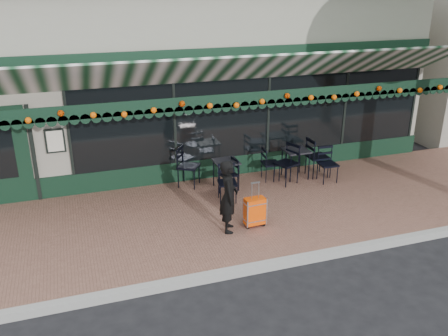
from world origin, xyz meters
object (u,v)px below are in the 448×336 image
object	(u,v)px
chair_a_front	(328,165)
chair_solo	(189,167)
cafe_table_a	(296,152)
chair_b_left	(228,175)
chair_a_left	(286,164)
chair_a_right	(317,157)
suitcase	(255,212)
chair_b_right	(271,164)
chair_b_front	(227,183)
cafe_table_b	(226,164)
woman	(229,196)

from	to	relation	value
chair_a_front	chair_solo	world-z (taller)	chair_solo
cafe_table_a	chair_b_left	xyz separation A→B (m)	(-1.86, -0.24, -0.27)
chair_a_front	chair_solo	size ratio (longest dim) A/B	0.90
chair_a_left	chair_b_left	xyz separation A→B (m)	(-1.49, 0.01, -0.09)
chair_a_front	chair_b_left	xyz separation A→B (m)	(-2.50, 0.24, -0.04)
cafe_table_a	chair_a_right	xyz separation A→B (m)	(0.57, -0.07, -0.16)
chair_solo	chair_b_left	bearing A→B (deg)	-92.66
suitcase	chair_a_right	world-z (taller)	chair_a_right
chair_a_left	chair_b_right	distance (m)	0.42
chair_solo	chair_b_front	bearing A→B (deg)	-118.35
suitcase	cafe_table_b	xyz separation A→B (m)	(0.05, 1.96, 0.31)
chair_a_front	chair_b_right	xyz separation A→B (m)	(-1.28, 0.55, -0.02)
cafe_table_b	chair_b_left	size ratio (longest dim) A/B	0.88
chair_a_front	chair_b_left	bearing A→B (deg)	177.22
cafe_table_b	chair_b_front	size ratio (longest dim) A/B	0.82
chair_a_right	chair_b_front	bearing A→B (deg)	104.64
chair_a_front	chair_solo	distance (m)	3.41
chair_b_front	chair_a_front	bearing A→B (deg)	16.98
woman	chair_b_left	distance (m)	1.95
chair_b_right	chair_a_left	bearing A→B (deg)	-134.02
chair_a_right	chair_a_front	world-z (taller)	chair_a_right
cafe_table_a	chair_b_front	size ratio (longest dim) A/B	0.87
suitcase	chair_solo	distance (m)	2.52
cafe_table_b	chair_a_front	size ratio (longest dim) A/B	0.79
chair_b_front	chair_solo	xyz separation A→B (m)	(-0.60, 1.11, 0.06)
chair_a_right	chair_b_right	distance (m)	1.23
chair_b_right	chair_solo	distance (m)	2.04
chair_b_left	chair_b_right	size ratio (longest dim) A/B	0.95
chair_b_right	chair_b_left	bearing A→B (deg)	108.62
chair_b_right	chair_solo	size ratio (longest dim) A/B	0.86
chair_a_left	chair_b_front	bearing A→B (deg)	-93.94
chair_a_front	chair_b_front	bearing A→B (deg)	-171.24
chair_b_right	chair_solo	world-z (taller)	chair_solo
chair_a_left	chair_a_right	bearing A→B (deg)	79.33
cafe_table_a	chair_b_front	distance (m)	2.21
suitcase	chair_solo	world-z (taller)	chair_solo
woman	chair_solo	size ratio (longest dim) A/B	1.50
chair_a_front	chair_a_right	bearing A→B (deg)	102.28
cafe_table_a	chair_b_left	distance (m)	1.90
suitcase	chair_solo	bearing A→B (deg)	104.28
chair_a_right	chair_a_front	size ratio (longest dim) A/B	1.14
suitcase	chair_b_left	xyz separation A→B (m)	(0.06, 1.82, 0.08)
woman	cafe_table_b	distance (m)	2.06
cafe_table_b	chair_a_right	distance (m)	2.44
cafe_table_a	chair_a_front	distance (m)	0.83
woman	chair_a_left	distance (m)	2.79
cafe_table_a	chair_a_front	xyz separation A→B (m)	(0.64, -0.48, -0.23)
woman	chair_b_left	bearing A→B (deg)	-2.47
chair_a_left	chair_a_right	xyz separation A→B (m)	(0.94, 0.17, 0.01)
cafe_table_b	chair_b_right	bearing A→B (deg)	7.52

